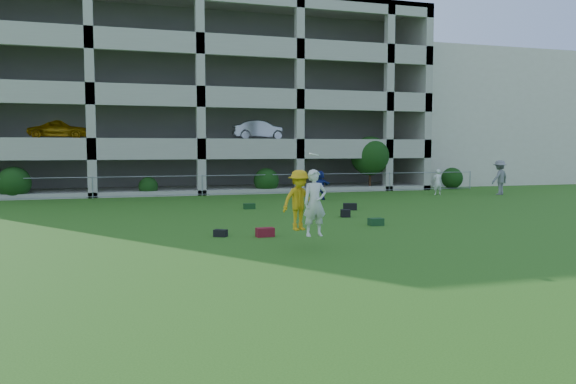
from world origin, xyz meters
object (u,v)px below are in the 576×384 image
object	(u,v)px
bystander_f	(500,177)
frisbee_contest	(304,201)
bystander_e	(438,182)
stucco_building	(458,121)
parking_garage	(184,103)
crate_d	(345,213)
bystander_d	(320,185)

from	to	relation	value
bystander_f	frisbee_contest	size ratio (longest dim) A/B	0.91
bystander_e	stucco_building	bearing A→B (deg)	-118.40
stucco_building	bystander_e	size ratio (longest dim) A/B	10.63
bystander_e	parking_garage	distance (m)	18.83
crate_d	bystander_f	bearing A→B (deg)	29.62
frisbee_contest	stucco_building	bearing A→B (deg)	49.84
stucco_building	bystander_d	bearing A→B (deg)	-142.11
bystander_d	stucco_building	bearing A→B (deg)	-158.00
bystander_f	bystander_e	bearing A→B (deg)	-34.86
bystander_e	bystander_f	world-z (taller)	bystander_f
crate_d	frisbee_contest	distance (m)	7.47
bystander_d	crate_d	bearing A→B (deg)	61.64
bystander_e	crate_d	xyz separation A→B (m)	(-9.33, -8.29, -0.60)
stucco_building	crate_d	distance (m)	28.60
bystander_f	parking_garage	world-z (taller)	parking_garage
stucco_building	bystander_d	xyz separation A→B (m)	(-17.40, -13.54, -4.23)
stucco_building	frisbee_contest	bearing A→B (deg)	-130.16
parking_garage	bystander_e	bearing A→B (deg)	-42.53
bystander_f	crate_d	world-z (taller)	bystander_f
bystander_e	crate_d	bearing A→B (deg)	50.96
stucco_building	frisbee_contest	distance (m)	35.65
parking_garage	stucco_building	bearing A→B (deg)	0.75
bystander_d	bystander_f	distance (m)	11.28
stucco_building	parking_garage	world-z (taller)	parking_garage
parking_garage	frisbee_contest	bearing A→B (deg)	-89.70
stucco_building	bystander_f	world-z (taller)	stucco_building
bystander_f	crate_d	bearing A→B (deg)	9.92
stucco_building	crate_d	size ratio (longest dim) A/B	45.71
bystander_d	crate_d	world-z (taller)	bystander_d
bystander_f	parking_garage	xyz separation A→B (m)	(-16.88, 13.19, 5.00)
bystander_d	crate_d	xyz separation A→B (m)	(-1.61, -7.27, -0.62)
stucco_building	crate_d	bearing A→B (deg)	-132.41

